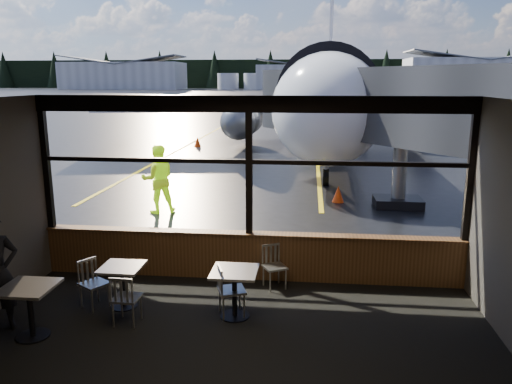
% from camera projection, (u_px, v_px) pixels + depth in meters
% --- Properties ---
extents(ground_plane, '(520.00, 520.00, 0.00)m').
position_uv_depth(ground_plane, '(306.00, 95.00, 126.07)').
color(ground_plane, black).
rests_on(ground_plane, ground).
extents(carpet_floor, '(8.00, 6.00, 0.01)m').
position_uv_depth(carpet_floor, '(223.00, 363.00, 6.79)').
color(carpet_floor, black).
rests_on(carpet_floor, ground).
extents(ceiling, '(8.00, 6.00, 0.04)m').
position_uv_depth(ceiling, '(219.00, 103.00, 6.01)').
color(ceiling, '#38332D').
rests_on(ceiling, ground).
extents(wall_back, '(8.00, 0.04, 3.50)m').
position_uv_depth(wall_back, '(147.00, 376.00, 3.49)').
color(wall_back, '#443E37').
rests_on(wall_back, ground).
extents(window_sill, '(8.00, 0.28, 0.90)m').
position_uv_depth(window_sill, '(249.00, 256.00, 9.60)').
color(window_sill, brown).
rests_on(window_sill, ground).
extents(window_header, '(8.00, 0.18, 0.30)m').
position_uv_depth(window_header, '(249.00, 104.00, 8.96)').
color(window_header, black).
rests_on(window_header, ground).
extents(mullion_left, '(0.12, 0.12, 2.60)m').
position_uv_depth(mullion_left, '(46.00, 163.00, 9.62)').
color(mullion_left, black).
rests_on(mullion_left, ground).
extents(mullion_centre, '(0.12, 0.12, 2.60)m').
position_uv_depth(mullion_centre, '(249.00, 167.00, 9.21)').
color(mullion_centre, black).
rests_on(mullion_centre, ground).
extents(mullion_right, '(0.12, 0.12, 2.60)m').
position_uv_depth(mullion_right, '(471.00, 171.00, 8.80)').
color(mullion_right, black).
rests_on(mullion_right, ground).
extents(window_transom, '(8.00, 0.10, 0.08)m').
position_uv_depth(window_transom, '(249.00, 162.00, 9.19)').
color(window_transom, black).
rests_on(window_transom, ground).
extents(airliner, '(29.70, 35.18, 10.43)m').
position_uv_depth(airliner, '(330.00, 53.00, 28.08)').
color(airliner, white).
rests_on(airliner, ground_plane).
extents(jet_bridge, '(8.43, 10.31, 4.50)m').
position_uv_depth(jet_bridge, '(398.00, 135.00, 14.16)').
color(jet_bridge, '#2B2B2D').
rests_on(jet_bridge, ground_plane).
extents(cafe_table_near, '(0.73, 0.73, 0.80)m').
position_uv_depth(cafe_table_near, '(235.00, 294.00, 8.04)').
color(cafe_table_near, '#A5A097').
rests_on(cafe_table_near, carpet_floor).
extents(cafe_table_mid, '(0.67, 0.67, 0.74)m').
position_uv_depth(cafe_table_mid, '(123.00, 287.00, 8.40)').
color(cafe_table_mid, '#9F9993').
rests_on(cafe_table_mid, carpet_floor).
extents(cafe_table_left, '(0.74, 0.74, 0.82)m').
position_uv_depth(cafe_table_left, '(31.00, 312.00, 7.40)').
color(cafe_table_left, gray).
rests_on(cafe_table_left, carpet_floor).
extents(chair_near_w, '(0.61, 0.61, 0.87)m').
position_uv_depth(chair_near_w, '(232.00, 291.00, 8.07)').
color(chair_near_w, beige).
rests_on(chair_near_w, carpet_floor).
extents(chair_near_n, '(0.60, 0.60, 0.81)m').
position_uv_depth(chair_near_n, '(275.00, 267.00, 9.17)').
color(chair_near_n, beige).
rests_on(chair_near_n, carpet_floor).
extents(chair_mid_s, '(0.48, 0.48, 0.84)m').
position_uv_depth(chair_mid_s, '(127.00, 298.00, 7.83)').
color(chair_mid_s, '#ADA89C').
rests_on(chair_mid_s, carpet_floor).
extents(chair_mid_w, '(0.63, 0.63, 0.84)m').
position_uv_depth(chair_mid_w, '(94.00, 284.00, 8.38)').
color(chair_mid_w, beige).
rests_on(chair_mid_w, carpet_floor).
extents(ground_crew, '(1.17, 1.07, 1.96)m').
position_uv_depth(ground_crew, '(158.00, 179.00, 14.31)').
color(ground_crew, '#BFF219').
rests_on(ground_crew, ground_plane).
extents(cone_nose, '(0.37, 0.37, 0.52)m').
position_uv_depth(cone_nose, '(338.00, 194.00, 15.66)').
color(cone_nose, '#E14607').
rests_on(cone_nose, ground_plane).
extents(cone_wing, '(0.41, 0.41, 0.57)m').
position_uv_depth(cone_wing, '(197.00, 142.00, 28.54)').
color(cone_wing, '#F55B07').
rests_on(cone_wing, ground_plane).
extents(hangar_left, '(45.00, 18.00, 11.00)m').
position_uv_depth(hangar_left, '(124.00, 75.00, 190.31)').
color(hangar_left, silver).
rests_on(hangar_left, ground_plane).
extents(hangar_mid, '(38.00, 15.00, 10.00)m').
position_uv_depth(hangar_mid, '(308.00, 76.00, 187.99)').
color(hangar_mid, silver).
rests_on(hangar_mid, ground_plane).
extents(hangar_right, '(50.00, 20.00, 12.00)m').
position_uv_depth(hangar_right, '(480.00, 73.00, 174.75)').
color(hangar_right, silver).
rests_on(hangar_right, ground_plane).
extents(fuel_tank_a, '(8.00, 8.00, 6.00)m').
position_uv_depth(fuel_tank_a, '(228.00, 81.00, 188.64)').
color(fuel_tank_a, silver).
rests_on(fuel_tank_a, ground_plane).
extents(fuel_tank_b, '(8.00, 8.00, 6.00)m').
position_uv_depth(fuel_tank_b, '(254.00, 81.00, 187.60)').
color(fuel_tank_b, silver).
rests_on(fuel_tank_b, ground_plane).
extents(fuel_tank_c, '(8.00, 8.00, 6.00)m').
position_uv_depth(fuel_tank_c, '(281.00, 81.00, 186.57)').
color(fuel_tank_c, silver).
rests_on(fuel_tank_c, ground_plane).
extents(treeline, '(360.00, 3.00, 12.00)m').
position_uv_depth(treeline, '(308.00, 74.00, 212.02)').
color(treeline, black).
rests_on(treeline, ground_plane).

